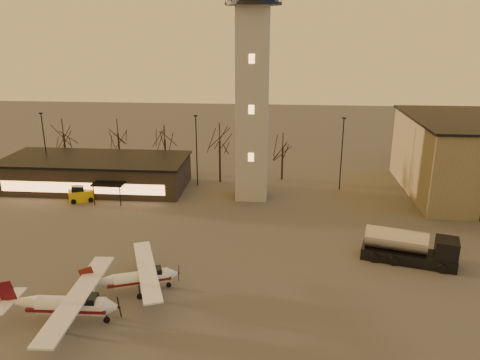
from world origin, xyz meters
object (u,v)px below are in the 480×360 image
object	(u,v)px
control_tower	(253,72)
fuel_truck	(408,250)
cessna_front	(143,280)
service_cart	(81,195)
cessna_rear	(74,309)
terminal	(96,173)

from	to	relation	value
control_tower	fuel_truck	size ratio (longest dim) A/B	3.62
cessna_front	service_cart	world-z (taller)	cessna_front
cessna_rear	service_cart	xyz separation A→B (m)	(-10.27, 25.58, -0.41)
fuel_truck	control_tower	bearing A→B (deg)	149.11
fuel_truck	service_cart	size ratio (longest dim) A/B	2.52
control_tower	cessna_front	world-z (taller)	control_tower
cessna_front	fuel_truck	world-z (taller)	fuel_truck
control_tower	cessna_rear	world-z (taller)	control_tower
terminal	fuel_truck	distance (m)	42.52
terminal	fuel_truck	size ratio (longest dim) A/B	2.82
control_tower	cessna_rear	bearing A→B (deg)	-111.86
control_tower	terminal	bearing A→B (deg)	174.85
terminal	service_cart	bearing A→B (deg)	-89.57
control_tower	terminal	xyz separation A→B (m)	(-21.99, 1.98, -14.17)
cessna_rear	fuel_truck	distance (m)	30.31
fuel_truck	service_cart	bearing A→B (deg)	176.18
cessna_front	service_cart	bearing A→B (deg)	103.34
control_tower	terminal	distance (m)	26.24
terminal	fuel_truck	xyz separation A→B (m)	(38.07, -18.92, -0.89)
service_cart	cessna_rear	bearing A→B (deg)	-91.44
control_tower	cessna_front	xyz separation A→B (m)	(-7.72, -24.31, -15.31)
terminal	cessna_rear	size ratio (longest dim) A/B	2.05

